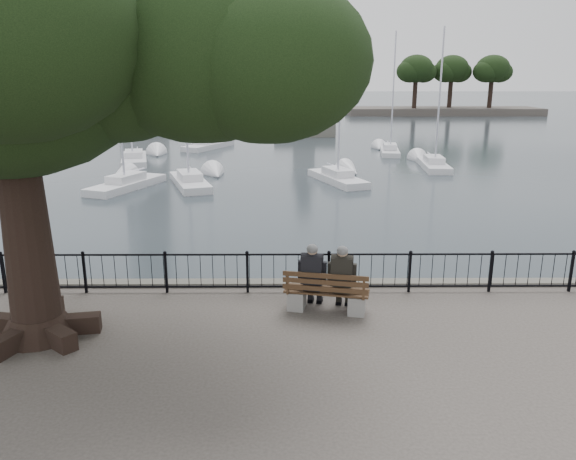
{
  "coord_description": "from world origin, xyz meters",
  "views": [
    {
      "loc": [
        -0.08,
        -10.51,
        5.23
      ],
      "look_at": [
        0.0,
        2.5,
        1.6
      ],
      "focal_mm": 35.0,
      "sensor_mm": 36.0,
      "label": 1
    }
  ],
  "objects_px": {
    "person_left": "(313,278)",
    "person_right": "(342,280)",
    "bench": "(326,297)",
    "tree": "(51,38)",
    "lighthouse": "(137,17)",
    "lion_monument": "(304,112)"
  },
  "relations": [
    {
      "from": "bench",
      "to": "person_left",
      "type": "distance_m",
      "value": 0.52
    },
    {
      "from": "person_right",
      "to": "lion_monument",
      "type": "height_order",
      "value": "lion_monument"
    },
    {
      "from": "lighthouse",
      "to": "bench",
      "type": "bearing_deg",
      "value": -72.74
    },
    {
      "from": "bench",
      "to": "person_right",
      "type": "relative_size",
      "value": 1.24
    },
    {
      "from": "person_left",
      "to": "lion_monument",
      "type": "bearing_deg",
      "value": 88.3
    },
    {
      "from": "person_right",
      "to": "lion_monument",
      "type": "bearing_deg",
      "value": 89.08
    },
    {
      "from": "person_left",
      "to": "lion_monument",
      "type": "xyz_separation_m",
      "value": [
        1.44,
        48.44,
        0.58
      ]
    },
    {
      "from": "bench",
      "to": "tree",
      "type": "distance_m",
      "value": 7.64
    },
    {
      "from": "person_left",
      "to": "bench",
      "type": "bearing_deg",
      "value": -30.35
    },
    {
      "from": "lion_monument",
      "to": "lighthouse",
      "type": "bearing_deg",
      "value": 148.88
    },
    {
      "from": "bench",
      "to": "lighthouse",
      "type": "height_order",
      "value": "lighthouse"
    },
    {
      "from": "bench",
      "to": "lighthouse",
      "type": "distance_m",
      "value": 64.58
    },
    {
      "from": "lighthouse",
      "to": "lion_monument",
      "type": "bearing_deg",
      "value": -31.12
    },
    {
      "from": "person_left",
      "to": "person_right",
      "type": "distance_m",
      "value": 0.67
    },
    {
      "from": "bench",
      "to": "person_left",
      "type": "height_order",
      "value": "person_left"
    },
    {
      "from": "person_left",
      "to": "person_right",
      "type": "xyz_separation_m",
      "value": [
        0.66,
        -0.14,
        0.0
      ]
    },
    {
      "from": "person_right",
      "to": "lighthouse",
      "type": "height_order",
      "value": "lighthouse"
    },
    {
      "from": "bench",
      "to": "lion_monument",
      "type": "distance_m",
      "value": 48.64
    },
    {
      "from": "person_right",
      "to": "lighthouse",
      "type": "distance_m",
      "value": 64.58
    },
    {
      "from": "person_left",
      "to": "tree",
      "type": "relative_size",
      "value": 0.15
    },
    {
      "from": "person_left",
      "to": "tree",
      "type": "xyz_separation_m",
      "value": [
        -4.89,
        -1.21,
        5.13
      ]
    },
    {
      "from": "lighthouse",
      "to": "person_right",
      "type": "bearing_deg",
      "value": -72.42
    }
  ]
}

